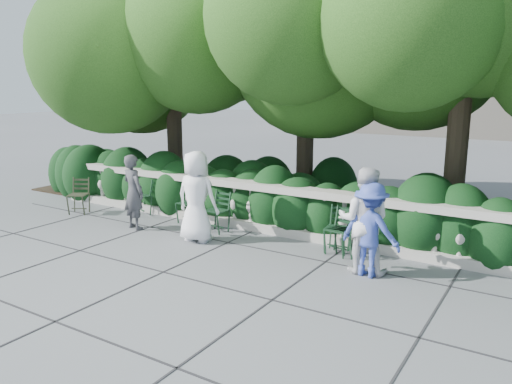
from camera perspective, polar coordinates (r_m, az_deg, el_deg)
The scene contains 15 objects.
ground at distance 8.60m, azimuth -3.55°, elevation -7.72°, with size 90.00×90.00×0.00m, color #53565B.
balustrade at distance 9.92m, azimuth 2.44°, elevation -2.08°, with size 12.00×0.44×1.00m.
shrub_hedge at distance 11.07m, azimuth 5.48°, elevation -3.22°, with size 15.00×2.60×1.70m, color black, non-canonical shape.
tree_canopy at distance 10.62m, azimuth 9.89°, elevation 17.59°, with size 15.04×6.52×6.78m.
chair_a at distance 11.72m, azimuth -13.62°, elevation -2.64°, with size 0.44×0.48×0.84m, color black, non-canonical shape.
chair_b at distance 10.78m, azimuth -8.20°, elevation -3.71°, with size 0.44×0.48×0.84m, color black, non-canonical shape.
chair_c at distance 10.08m, azimuth -5.02°, elevation -4.75°, with size 0.44×0.48×0.84m, color black, non-canonical shape.
chair_d at distance 8.94m, azimuth 8.92°, elevation -7.07°, with size 0.44×0.48×0.84m, color black, non-canonical shape.
chair_e at distance 8.84m, azimuth 8.91°, elevation -7.29°, with size 0.44×0.48×0.84m, color black, non-canonical shape.
chair_f at distance 8.85m, azimuth 10.01°, elevation -7.32°, with size 0.44×0.48×0.84m, color black, non-canonical shape.
chair_weathered at distance 12.16m, azimuth -19.79°, elevation -2.50°, with size 0.44×0.48×0.84m, color black, non-canonical shape.
person_businessman at distance 9.43m, azimuth -6.81°, elevation -0.53°, with size 0.84×0.55×1.73m, color white.
person_woman_grey at distance 10.50m, azimuth -13.82°, elevation -0.00°, with size 0.56×0.37×1.55m, color #38393D.
person_casual_man at distance 7.99m, azimuth 12.22°, elevation -3.20°, with size 0.82×0.64×1.69m, color silver.
person_older_blue at distance 7.88m, azimuth 12.95°, elevation -4.22°, with size 0.96×0.55×1.48m, color #374BA7.
Camera 1 is at (4.71, -6.58, 2.91)m, focal length 35.00 mm.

